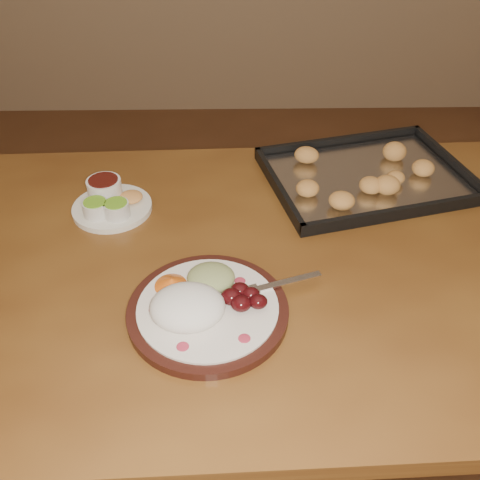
{
  "coord_description": "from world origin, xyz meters",
  "views": [
    {
      "loc": [
        -0.17,
        -1.09,
        1.47
      ],
      "look_at": [
        -0.16,
        -0.24,
        0.77
      ],
      "focal_mm": 40.0,
      "sensor_mm": 36.0,
      "label": 1
    }
  ],
  "objects": [
    {
      "name": "ground",
      "position": [
        0.0,
        0.0,
        0.0
      ],
      "size": [
        4.0,
        4.0,
        0.0
      ],
      "primitive_type": "plane",
      "color": "brown",
      "rests_on": "ground"
    },
    {
      "name": "dining_table",
      "position": [
        -0.15,
        -0.27,
        0.65
      ],
      "size": [
        1.53,
        0.95,
        0.75
      ],
      "rotation": [
        0.0,
        0.0,
        0.03
      ],
      "color": "brown",
      "rests_on": "ground"
    },
    {
      "name": "condiment_saucer",
      "position": [
        -0.45,
        -0.1,
        0.77
      ],
      "size": [
        0.18,
        0.18,
        0.06
      ],
      "rotation": [
        0.0,
        0.0,
        0.21
      ],
      "color": "silver",
      "rests_on": "dining_table"
    },
    {
      "name": "baking_tray",
      "position": [
        0.16,
        0.01,
        0.76
      ],
      "size": [
        0.54,
        0.45,
        0.05
      ],
      "rotation": [
        0.0,
        0.0,
        0.25
      ],
      "color": "black",
      "rests_on": "dining_table"
    },
    {
      "name": "dinner_plate",
      "position": [
        -0.23,
        -0.42,
        0.77
      ],
      "size": [
        0.36,
        0.29,
        0.07
      ],
      "rotation": [
        0.0,
        0.0,
        0.31
      ],
      "color": "black",
      "rests_on": "dining_table"
    }
  ]
}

